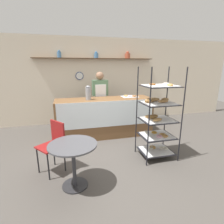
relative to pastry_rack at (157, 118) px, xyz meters
The scene contains 9 objects.
ground_plane 1.15m from the pastry_rack, 169.06° to the left, with size 14.00×14.00×0.00m, color #4C4742.
back_wall 2.90m from the pastry_rack, 105.88° to the left, with size 10.00×0.30×2.70m.
display_counter 1.62m from the pastry_rack, 119.48° to the left, with size 2.50×0.71×1.01m.
pastry_rack is the anchor object (origin of this frame).
person_worker 2.09m from the pastry_rack, 112.24° to the left, with size 0.43×0.23×1.67m.
cafe_table 1.78m from the pastry_rack, 161.93° to the right, with size 0.73×0.73×0.72m.
cafe_chair 2.00m from the pastry_rack, behind, with size 0.53×0.53×0.90m.
coffee_carafe 1.84m from the pastry_rack, 131.79° to the left, with size 0.13×0.13×0.35m.
donut_tray_counter 1.50m from the pastry_rack, 91.88° to the left, with size 0.43×0.35×0.05m.
Camera 1 is at (-0.92, -3.14, 1.83)m, focal length 28.00 mm.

